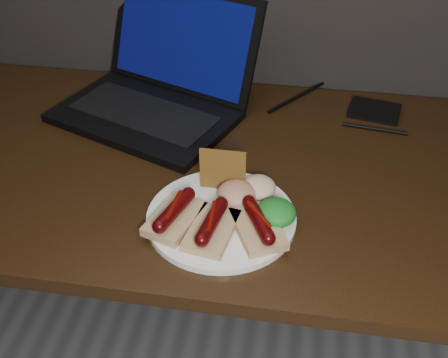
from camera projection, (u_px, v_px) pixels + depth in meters
name	position (u px, v px, depth m)	size (l,w,h in m)	color
desk	(170.00, 193.00, 1.20)	(1.40, 0.70, 0.75)	black
laptop	(158.00, 87.00, 1.27)	(0.48, 0.45, 0.25)	black
hard_drive	(374.00, 111.00, 1.28)	(0.11, 0.08, 0.02)	black
desk_cables	(189.00, 119.00, 1.26)	(1.00, 0.42, 0.01)	black
plate	(221.00, 218.00, 0.99)	(0.27, 0.27, 0.01)	white
bread_sausage_left	(175.00, 215.00, 0.97)	(0.10, 0.13, 0.04)	#E1B584
bread_sausage_center	(212.00, 226.00, 0.94)	(0.09, 0.13, 0.04)	#E1B584
bread_sausage_right	(258.00, 225.00, 0.95)	(0.11, 0.13, 0.04)	#E1B584
crispbread	(223.00, 170.00, 1.03)	(0.09, 0.01, 0.09)	olive
salad_greens	(276.00, 213.00, 0.97)	(0.07, 0.07, 0.04)	#115915
salsa_mound	(237.00, 194.00, 1.01)	(0.07, 0.07, 0.04)	maroon
coleslaw_mound	(258.00, 187.00, 1.03)	(0.06, 0.06, 0.04)	white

